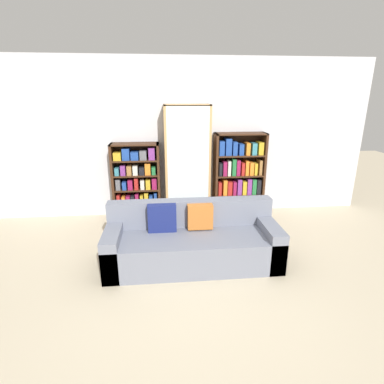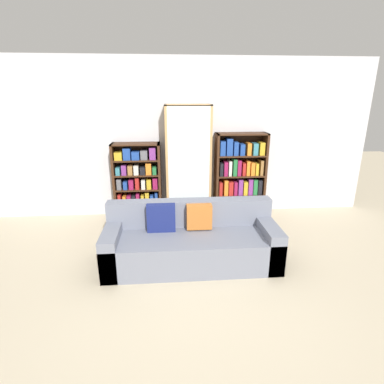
% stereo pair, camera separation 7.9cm
% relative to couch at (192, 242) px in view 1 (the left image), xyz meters
% --- Properties ---
extents(ground_plane, '(16.00, 16.00, 0.00)m').
position_rel_couch_xyz_m(ground_plane, '(-0.00, -0.50, -0.28)').
color(ground_plane, beige).
extents(wall_back, '(6.67, 0.06, 2.70)m').
position_rel_couch_xyz_m(wall_back, '(-0.00, 1.80, 1.07)').
color(wall_back, silver).
rests_on(wall_back, ground).
extents(couch, '(2.17, 0.81, 0.77)m').
position_rel_couch_xyz_m(couch, '(0.00, 0.00, 0.00)').
color(couch, slate).
rests_on(couch, ground).
extents(bookshelf_left, '(0.81, 0.32, 1.32)m').
position_rel_couch_xyz_m(bookshelf_left, '(-0.80, 1.59, 0.37)').
color(bookshelf_left, '#3D2314').
rests_on(bookshelf_left, ground).
extents(display_cabinet, '(0.77, 0.36, 1.94)m').
position_rel_couch_xyz_m(display_cabinet, '(0.07, 1.57, 0.69)').
color(display_cabinet, tan).
rests_on(display_cabinet, ground).
extents(bookshelf_right, '(0.88, 0.32, 1.47)m').
position_rel_couch_xyz_m(bookshelf_right, '(0.99, 1.59, 0.42)').
color(bookshelf_right, '#3D2314').
rests_on(bookshelf_right, ground).
extents(wine_bottle, '(0.08, 0.08, 0.40)m').
position_rel_couch_xyz_m(wine_bottle, '(0.43, 1.09, -0.11)').
color(wine_bottle, black).
rests_on(wine_bottle, ground).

